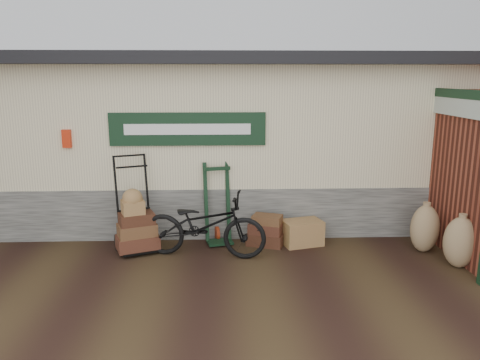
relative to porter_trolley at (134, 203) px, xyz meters
name	(u,v)px	position (x,y,z in m)	size (l,w,h in m)	color
ground	(206,261)	(1.18, -0.56, -0.80)	(80.00, 80.00, 0.00)	black
station_building	(208,136)	(1.17, 2.17, 0.82)	(14.40, 4.10, 3.20)	#4C4C47
brick_outbuilding	(470,163)	(5.87, 0.63, 0.51)	(1.71, 4.51, 2.62)	maroon
porter_trolley	(134,203)	(0.00, 0.00, 0.00)	(0.80, 0.60, 1.60)	black
green_barrow	(218,203)	(1.36, 0.29, -0.11)	(0.50, 0.42, 1.38)	black
suitcase_stack	(266,230)	(2.18, 0.12, -0.53)	(0.60, 0.38, 0.53)	#3E2113
wicker_hamper	(302,233)	(2.80, 0.11, -0.59)	(0.65, 0.42, 0.42)	brown
bicycle	(204,221)	(1.14, -0.36, -0.22)	(1.99, 0.69, 1.16)	black
burlap_sack_left	(425,229)	(4.73, -0.30, -0.40)	(0.49, 0.41, 0.79)	olive
burlap_sack_right	(460,242)	(4.99, -0.95, -0.41)	(0.49, 0.41, 0.78)	olive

